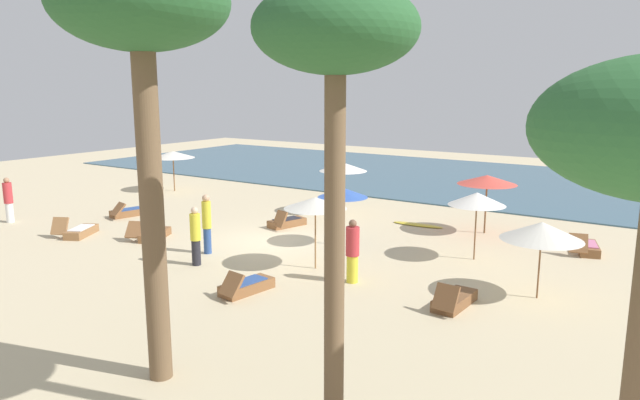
{
  "coord_description": "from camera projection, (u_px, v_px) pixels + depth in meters",
  "views": [
    {
      "loc": [
        12.27,
        -15.54,
        5.35
      ],
      "look_at": [
        0.28,
        2.48,
        1.1
      ],
      "focal_mm": 32.71,
      "sensor_mm": 36.0,
      "label": 1
    }
  ],
  "objects": [
    {
      "name": "lounger_2",
      "position": [
        128.0,
        212.0,
        24.29
      ],
      "size": [
        0.98,
        1.79,
        0.68
      ],
      "color": "brown",
      "rests_on": "ground_plane"
    },
    {
      "name": "umbrella_1",
      "position": [
        343.0,
        193.0,
        19.57
      ],
      "size": [
        1.7,
        1.7,
        1.99
      ],
      "color": "brown",
      "rests_on": "ground_plane"
    },
    {
      "name": "lounger_5",
      "position": [
        454.0,
        300.0,
        14.31
      ],
      "size": [
        0.68,
        1.67,
        0.74
      ],
      "color": "brown",
      "rests_on": "ground_plane"
    },
    {
      "name": "umbrella_2",
      "position": [
        477.0,
        199.0,
        17.9
      ],
      "size": [
        1.76,
        1.76,
        2.13
      ],
      "color": "brown",
      "rests_on": "ground_plane"
    },
    {
      "name": "lounger_1",
      "position": [
        286.0,
        222.0,
        22.47
      ],
      "size": [
        1.01,
        1.73,
        0.75
      ],
      "color": "brown",
      "rests_on": "ground_plane"
    },
    {
      "name": "ocean_water",
      "position": [
        453.0,
        178.0,
        34.28
      ],
      "size": [
        48.0,
        16.0,
        0.06
      ],
      "primitive_type": "cube",
      "color": "#3D6075",
      "rests_on": "ground_plane"
    },
    {
      "name": "person_0",
      "position": [
        352.0,
        251.0,
        15.98
      ],
      "size": [
        0.45,
        0.45,
        1.78
      ],
      "color": "yellow",
      "rests_on": "ground_plane"
    },
    {
      "name": "umbrella_4",
      "position": [
        343.0,
        167.0,
        24.45
      ],
      "size": [
        2.02,
        2.02,
        2.19
      ],
      "color": "brown",
      "rests_on": "ground_plane"
    },
    {
      "name": "ground_plane",
      "position": [
        274.0,
        241.0,
        20.39
      ],
      "size": [
        60.0,
        60.0,
        0.0
      ],
      "primitive_type": "plane",
      "color": "beige"
    },
    {
      "name": "umbrella_6",
      "position": [
        173.0,
        155.0,
        29.8
      ],
      "size": [
        2.21,
        2.21,
        2.07
      ],
      "color": "brown",
      "rests_on": "ground_plane"
    },
    {
      "name": "person_1",
      "position": [
        207.0,
        223.0,
        18.74
      ],
      "size": [
        0.41,
        0.41,
        1.95
      ],
      "color": "#2D4C8C",
      "rests_on": "ground_plane"
    },
    {
      "name": "person_3",
      "position": [
        196.0,
        236.0,
        17.53
      ],
      "size": [
        0.42,
        0.42,
        1.8
      ],
      "color": "#26262D",
      "rests_on": "ground_plane"
    },
    {
      "name": "palm_2",
      "position": [
        141.0,
        17.0,
        9.66
      ],
      "size": [
        2.99,
        2.99,
        7.54
      ],
      "color": "brown",
      "rests_on": "ground_plane"
    },
    {
      "name": "lounger_4",
      "position": [
        153.0,
        234.0,
        20.68
      ],
      "size": [
        1.24,
        1.78,
        0.69
      ],
      "color": "brown",
      "rests_on": "ground_plane"
    },
    {
      "name": "surfboard",
      "position": [
        418.0,
        225.0,
        22.68
      ],
      "size": [
        2.04,
        0.57,
        0.07
      ],
      "color": "gold",
      "rests_on": "ground_plane"
    },
    {
      "name": "lounger_0",
      "position": [
        245.0,
        286.0,
        15.29
      ],
      "size": [
        0.82,
        1.74,
        0.71
      ],
      "color": "brown",
      "rests_on": "ground_plane"
    },
    {
      "name": "umbrella_5",
      "position": [
        542.0,
        231.0,
        14.6
      ],
      "size": [
        2.04,
        2.04,
        2.0
      ],
      "color": "brown",
      "rests_on": "ground_plane"
    },
    {
      "name": "palm_1",
      "position": [
        335.0,
        47.0,
        7.76
      ],
      "size": [
        2.25,
        2.25,
        6.72
      ],
      "color": "brown",
      "rests_on": "ground_plane"
    },
    {
      "name": "umbrella_0",
      "position": [
        315.0,
        203.0,
        16.99
      ],
      "size": [
        1.86,
        1.86,
        2.16
      ],
      "color": "olive",
      "rests_on": "ground_plane"
    },
    {
      "name": "person_2",
      "position": [
        8.0,
        200.0,
        23.05
      ],
      "size": [
        0.45,
        0.45,
        1.81
      ],
      "color": "white",
      "rests_on": "ground_plane"
    },
    {
      "name": "lounger_6",
      "position": [
        79.0,
        231.0,
        21.1
      ],
      "size": [
        1.28,
        1.72,
        0.74
      ],
      "color": "olive",
      "rests_on": "ground_plane"
    },
    {
      "name": "umbrella_3",
      "position": [
        487.0,
        180.0,
        21.16
      ],
      "size": [
        2.14,
        2.14,
        2.17
      ],
      "color": "brown",
      "rests_on": "ground_plane"
    },
    {
      "name": "lounger_3",
      "position": [
        587.0,
        248.0,
        18.96
      ],
      "size": [
        1.01,
        1.75,
        0.73
      ],
      "color": "brown",
      "rests_on": "ground_plane"
    }
  ]
}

